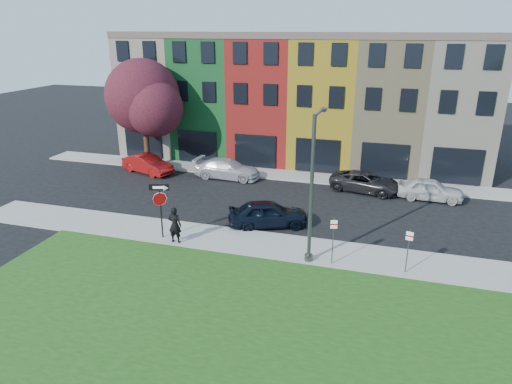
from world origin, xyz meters
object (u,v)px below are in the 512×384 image
(stop_sign, at_px, (160,200))
(street_lamp, at_px, (312,189))
(man, at_px, (175,225))
(sedan_near, at_px, (268,214))

(stop_sign, xyz_separation_m, street_lamp, (8.05, -0.10, 1.45))
(man, bearing_deg, stop_sign, -20.70)
(man, relative_size, street_lamp, 0.28)
(stop_sign, bearing_deg, street_lamp, -17.20)
(man, bearing_deg, sedan_near, -139.61)
(sedan_near, relative_size, street_lamp, 0.68)
(street_lamp, bearing_deg, stop_sign, -178.36)
(stop_sign, bearing_deg, sedan_near, 16.93)
(stop_sign, xyz_separation_m, man, (0.94, -0.33, -1.18))
(stop_sign, distance_m, street_lamp, 8.18)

